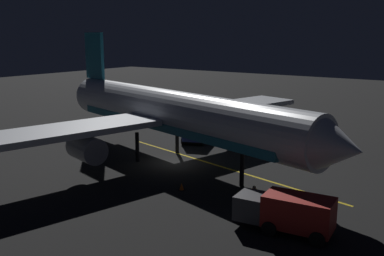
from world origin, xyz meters
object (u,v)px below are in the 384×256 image
Objects in this scene: traffic_cone_near_right at (314,160)px; catering_truck at (197,130)px; traffic_cone_near_left at (182,187)px; baggage_truck at (288,213)px; airliner at (170,114)px; ground_crew_worker at (254,198)px.

catering_truck is at bearing -92.08° from traffic_cone_near_right.
baggage_truck is at bearing 77.15° from traffic_cone_near_left.
traffic_cone_near_right is (0.49, 13.56, -1.02)m from catering_truck.
traffic_cone_near_left is 14.13m from traffic_cone_near_right.
traffic_cone_near_left is at bearing 44.39° from airliner.
ground_crew_worker is at bearing 3.00° from traffic_cone_near_right.
airliner is 21.49× the size of ground_crew_worker.
baggage_truck is 10.82× the size of traffic_cone_near_left.
catering_truck reaches higher than baggage_truck.
airliner reaches higher than ground_crew_worker.
baggage_truck is 1.02× the size of catering_truck.
baggage_truck is 9.75m from traffic_cone_near_left.
traffic_cone_near_left is (5.64, 5.52, -4.26)m from airliner.
ground_crew_worker is 13.36m from traffic_cone_near_right.
ground_crew_worker is (-1.81, -3.18, -0.33)m from baggage_truck.
traffic_cone_near_left is (13.47, 7.97, -1.02)m from catering_truck.
catering_truck is 15.69m from traffic_cone_near_left.
catering_truck is at bearing -131.87° from baggage_truck.
baggage_truck is 23.41m from catering_truck.
ground_crew_worker is 6.32m from traffic_cone_near_left.
traffic_cone_near_left is at bearing 30.62° from catering_truck.
catering_truck is 10.59× the size of traffic_cone_near_right.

